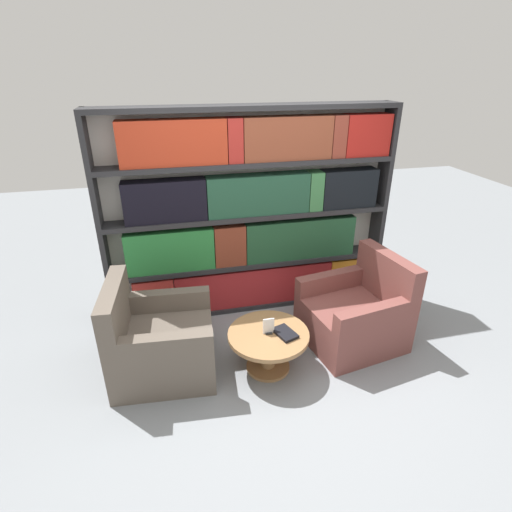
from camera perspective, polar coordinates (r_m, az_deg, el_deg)
ground_plane at (r=3.79m, az=3.71°, el=-17.04°), size 14.00×14.00×0.00m
bookshelf at (r=4.32m, az=-0.50°, el=5.56°), size 3.08×0.30×2.23m
armchair_left at (r=3.79m, az=-13.75°, el=-11.92°), size 0.95×0.89×0.91m
armchair_right at (r=4.17m, az=14.10°, el=-8.09°), size 1.01×0.96×0.91m
coffee_table at (r=3.71m, az=1.77°, el=-12.32°), size 0.73×0.73×0.40m
table_sign at (r=3.60m, az=1.81°, el=-10.11°), size 0.10×0.06×0.15m
stray_book at (r=3.63m, az=4.17°, el=-10.92°), size 0.21×0.26×0.03m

